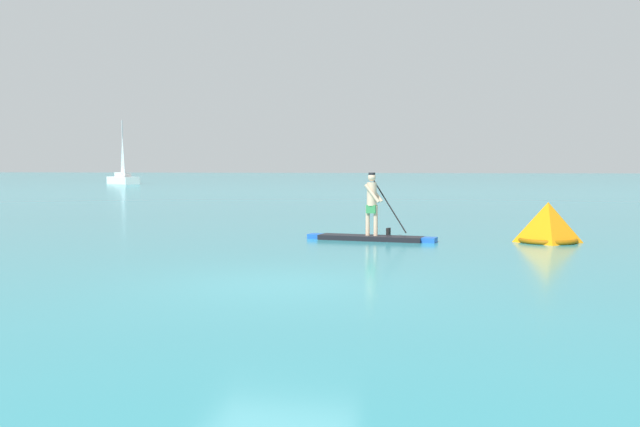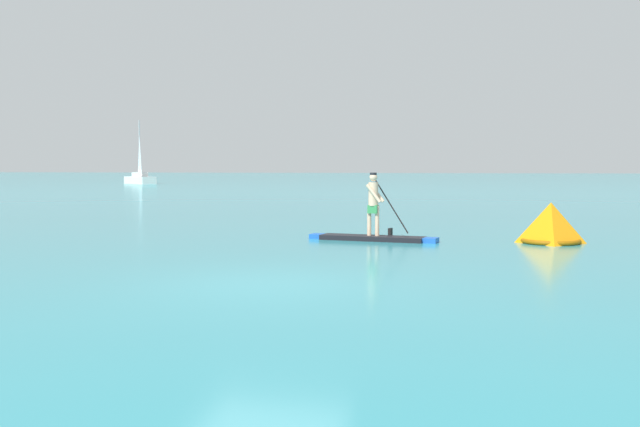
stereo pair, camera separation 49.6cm
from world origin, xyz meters
TOP-DOWN VIEW (x-y plane):
  - ground at (0.00, 0.00)m, footprint 440.00×440.00m
  - paddleboarder_mid_center at (0.46, 7.68)m, footprint 3.53×1.03m
  - race_marker_buoy at (5.01, 8.11)m, footprint 1.52×1.52m
  - sailboat_left_horizon at (-36.29, 65.09)m, footprint 5.42×5.04m

SIDE VIEW (x-z plane):
  - ground at x=0.00m, z-range 0.00..0.00m
  - paddleboarder_mid_center at x=0.46m, z-range -0.58..1.24m
  - race_marker_buoy at x=5.01m, z-range -0.07..0.99m
  - sailboat_left_horizon at x=-36.29m, z-range -2.81..4.45m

